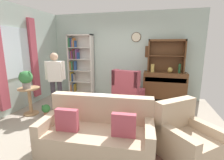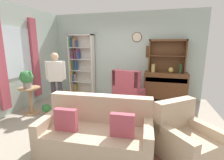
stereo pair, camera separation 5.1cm
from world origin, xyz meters
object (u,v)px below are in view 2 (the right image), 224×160
object	(u,v)px
potted_plant_large	(27,78)
armchair_floral	(185,140)
coffee_table	(121,113)
vase_round	(171,70)
bottle_wine	(180,69)
bookshelf	(80,64)
person_reading	(56,78)
sideboard	(165,85)
couch_floral	(97,134)
potted_plant_small	(46,109)
vase_tall	(153,68)
wingback_chair	(128,92)
plant_stand	(30,98)
sideboard_hutch	(167,51)
book_stack	(120,109)

from	to	relation	value
potted_plant_large	armchair_floral	bearing A→B (deg)	-11.49
armchair_floral	coffee_table	size ratio (longest dim) A/B	1.35
vase_round	bottle_wine	bearing A→B (deg)	-4.95
bookshelf	person_reading	xyz separation A→B (m)	(0.12, -1.66, -0.17)
sideboard	coffee_table	bearing A→B (deg)	-114.47
couch_floral	potted_plant_small	world-z (taller)	couch_floral
vase_tall	wingback_chair	bearing A→B (deg)	-142.21
plant_stand	person_reading	distance (m)	0.81
bookshelf	potted_plant_large	bearing A→B (deg)	-101.05
vase_round	coffee_table	xyz separation A→B (m)	(-1.09, -2.04, -0.65)
sideboard	couch_floral	xyz separation A→B (m)	(-1.19, -2.96, -0.20)
bookshelf	bottle_wine	size ratio (longest dim) A/B	7.45
sideboard	wingback_chair	distance (m)	1.23
coffee_table	sideboard_hutch	bearing A→B (deg)	66.60
sideboard_hutch	book_stack	distance (m)	2.68
bottle_wine	wingback_chair	distance (m)	1.69
coffee_table	couch_floral	bearing A→B (deg)	-105.05
potted_plant_small	potted_plant_large	bearing A→B (deg)	-172.00
couch_floral	potted_plant_large	size ratio (longest dim) A/B	4.21
armchair_floral	person_reading	distance (m)	3.32
bottle_wine	wingback_chair	xyz separation A→B (m)	(-1.46, -0.52, -0.68)
person_reading	vase_tall	bearing A→B (deg)	31.48
vase_tall	bottle_wine	bearing A→B (deg)	-0.66
person_reading	armchair_floral	bearing A→B (deg)	-20.95
vase_tall	armchair_floral	distance (m)	2.83
potted_plant_large	person_reading	size ratio (longest dim) A/B	0.28
sideboard	coffee_table	size ratio (longest dim) A/B	1.62
sideboard	bottle_wine	distance (m)	0.68
bottle_wine	couch_floral	xyz separation A→B (m)	(-1.58, -2.87, -0.75)
bookshelf	couch_floral	xyz separation A→B (m)	(1.77, -3.05, -0.76)
sideboard	vase_round	world-z (taller)	vase_round
potted_plant_small	coffee_table	world-z (taller)	coffee_table
vase_tall	armchair_floral	bearing A→B (deg)	-77.28
armchair_floral	bottle_wine	bearing A→B (deg)	86.16
bookshelf	plant_stand	distance (m)	2.19
potted_plant_small	book_stack	bearing A→B (deg)	-4.73
vase_tall	person_reading	size ratio (longest dim) A/B	0.16
sideboard_hutch	potted_plant_large	xyz separation A→B (m)	(-3.37, -2.13, -0.60)
sideboard	book_stack	distance (m)	2.34
vase_tall	bottle_wine	xyz separation A→B (m)	(0.78, -0.01, 0.02)
armchair_floral	couch_floral	bearing A→B (deg)	-171.23
bottle_wine	coffee_table	size ratio (longest dim) A/B	0.35
vase_tall	person_reading	distance (m)	2.87
potted_plant_large	coffee_table	xyz separation A→B (m)	(2.41, -0.08, -0.60)
sideboard_hutch	vase_tall	xyz separation A→B (m)	(-0.39, -0.19, -0.52)
couch_floral	book_stack	xyz separation A→B (m)	(0.20, 0.84, 0.13)
wingback_chair	potted_plant_small	distance (m)	2.31
sideboard	potted_plant_small	size ratio (longest dim) A/B	4.48
vase_round	wingback_chair	xyz separation A→B (m)	(-1.20, -0.54, -0.62)
bottle_wine	book_stack	size ratio (longest dim) A/B	1.54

